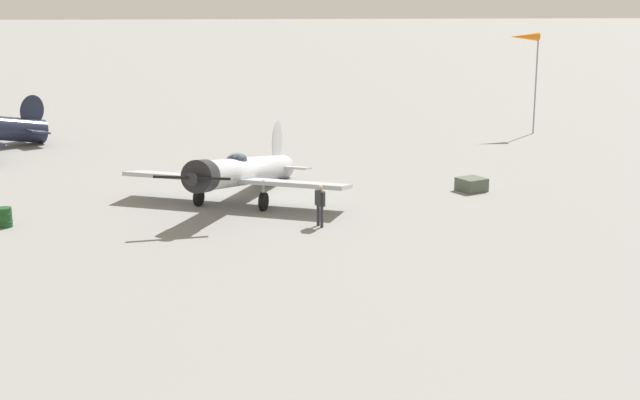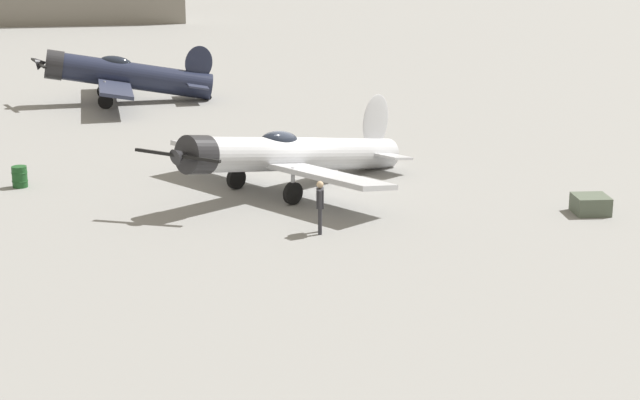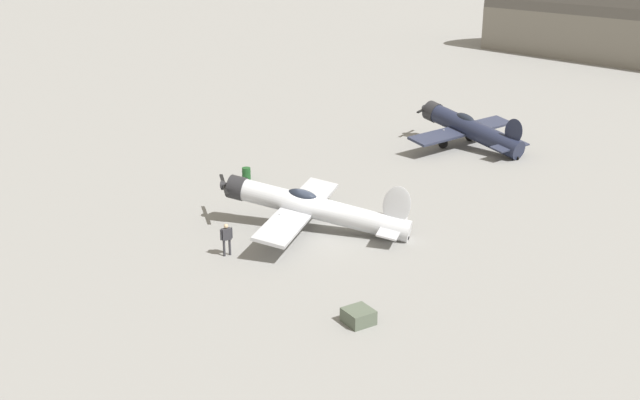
# 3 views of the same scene
# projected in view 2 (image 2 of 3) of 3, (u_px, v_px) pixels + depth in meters

# --- Properties ---
(ground_plane) EXTENTS (400.00, 400.00, 0.00)m
(ground_plane) POSITION_uv_depth(u_px,v_px,m) (300.00, 187.00, 38.69)
(ground_plane) COLOR gray
(airplane_foreground) EXTENTS (10.16, 10.61, 3.23)m
(airplane_foreground) POSITION_uv_depth(u_px,v_px,m) (290.00, 155.00, 37.99)
(airplane_foreground) COLOR #B7BABF
(airplane_foreground) RESTS_ON ground_plane
(airplane_mid_apron) EXTENTS (9.23, 9.53, 3.10)m
(airplane_mid_apron) POSITION_uv_depth(u_px,v_px,m) (124.00, 75.00, 55.73)
(airplane_mid_apron) COLOR #1E2338
(airplane_mid_apron) RESTS_ON ground_plane
(ground_crew_mechanic) EXTENTS (0.41, 0.62, 1.72)m
(ground_crew_mechanic) POSITION_uv_depth(u_px,v_px,m) (320.00, 202.00, 32.84)
(ground_crew_mechanic) COLOR #2D2D33
(ground_crew_mechanic) RESTS_ON ground_plane
(equipment_crate) EXTENTS (1.55, 1.55, 0.63)m
(equipment_crate) POSITION_uv_depth(u_px,v_px,m) (591.00, 204.00, 35.22)
(equipment_crate) COLOR #4C5647
(equipment_crate) RESTS_ON ground_plane
(fuel_drum) EXTENTS (0.60, 0.60, 0.80)m
(fuel_drum) POSITION_uv_depth(u_px,v_px,m) (20.00, 177.00, 38.61)
(fuel_drum) COLOR #19471E
(fuel_drum) RESTS_ON ground_plane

